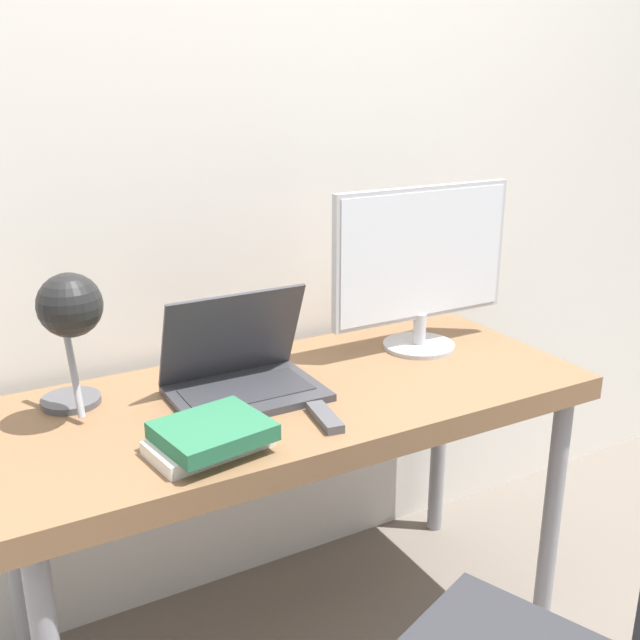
% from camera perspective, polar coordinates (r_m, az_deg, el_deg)
% --- Properties ---
extents(wall_back, '(8.00, 0.05, 2.60)m').
position_cam_1_polar(wall_back, '(2.02, -7.08, 12.90)').
color(wall_back, silver).
rests_on(wall_back, ground_plane).
extents(desk, '(1.44, 0.62, 0.75)m').
position_cam_1_polar(desk, '(1.86, -1.85, -7.39)').
color(desk, brown).
rests_on(desk, ground_plane).
extents(laptop, '(0.35, 0.25, 0.25)m').
position_cam_1_polar(laptop, '(1.80, -5.98, -4.08)').
color(laptop, '#38383D').
rests_on(laptop, desk).
extents(monitor, '(0.55, 0.20, 0.45)m').
position_cam_1_polar(monitor, '(2.05, 7.76, 4.35)').
color(monitor, '#B7B7BC').
rests_on(monitor, desk).
extents(desk_lamp, '(0.14, 0.26, 0.34)m').
position_cam_1_polar(desk_lamp, '(1.66, -18.52, 0.21)').
color(desk_lamp, '#4C4C51').
rests_on(desk_lamp, desk).
extents(book_stack, '(0.26, 0.21, 0.06)m').
position_cam_1_polar(book_stack, '(1.55, -8.31, -8.77)').
color(book_stack, silver).
rests_on(book_stack, desk).
extents(tv_remote, '(0.06, 0.14, 0.02)m').
position_cam_1_polar(tv_remote, '(1.67, 0.37, -7.43)').
color(tv_remote, '#4C4C51').
rests_on(tv_remote, desk).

